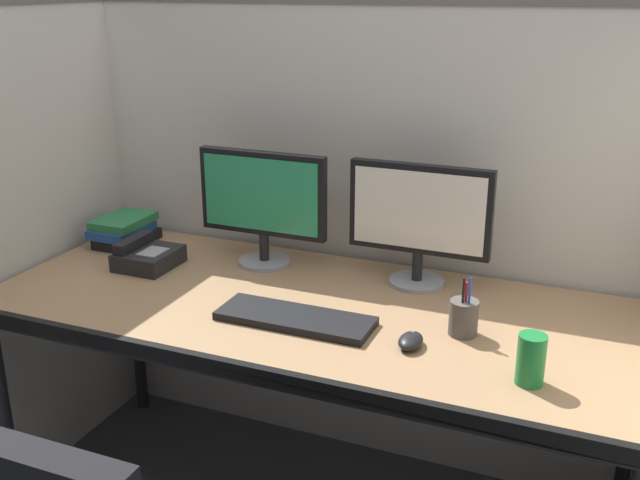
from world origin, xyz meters
name	(u,v)px	position (x,y,z in m)	size (l,w,h in m)	color
cubicle_partition_rear	(365,241)	(0.00, 0.74, 0.79)	(2.21, 0.06, 1.57)	beige
cubicle_partition_left	(16,253)	(-0.99, 0.20, 0.79)	(0.06, 1.41, 1.57)	beige
desk	(312,322)	(0.00, 0.29, 0.69)	(1.90, 0.80, 0.74)	#997551
monitor_left	(263,201)	(-0.28, 0.54, 0.96)	(0.43, 0.17, 0.37)	gray
monitor_right	(419,217)	(0.23, 0.56, 0.96)	(0.43, 0.17, 0.37)	gray
keyboard_main	(296,319)	(0.00, 0.17, 0.75)	(0.43, 0.15, 0.02)	black
computer_mouse	(411,341)	(0.33, 0.15, 0.76)	(0.06, 0.10, 0.04)	black
desk_phone	(147,256)	(-0.62, 0.37, 0.77)	(0.17, 0.19, 0.09)	black
pen_cup	(464,317)	(0.44, 0.28, 0.79)	(0.08, 0.08, 0.17)	#4C4742
book_stack	(124,230)	(-0.82, 0.53, 0.79)	(0.17, 0.22, 0.10)	black
soda_can	(531,359)	(0.63, 0.09, 0.80)	(0.07, 0.07, 0.12)	#197233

